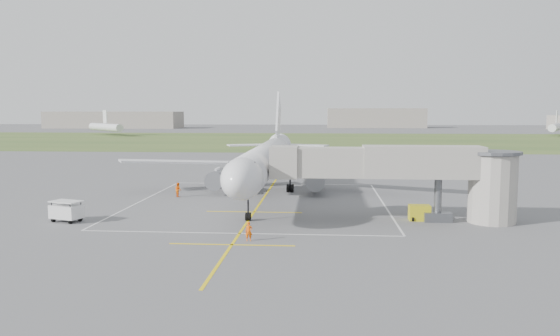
# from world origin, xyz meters

# --- Properties ---
(ground) EXTENTS (700.00, 700.00, 0.00)m
(ground) POSITION_xyz_m (0.00, 0.00, 0.00)
(ground) COLOR #4E4E50
(ground) RESTS_ON ground
(grass_strip) EXTENTS (700.00, 120.00, 0.02)m
(grass_strip) POSITION_xyz_m (0.00, 130.00, 0.01)
(grass_strip) COLOR #385525
(grass_strip) RESTS_ON ground
(apron_markings) EXTENTS (28.20, 60.00, 0.01)m
(apron_markings) POSITION_xyz_m (0.00, -5.82, 0.01)
(apron_markings) COLOR yellow
(apron_markings) RESTS_ON ground
(airliner) EXTENTS (38.93, 46.75, 13.52)m
(airliner) POSITION_xyz_m (-0.00, 0.75, 4.39)
(airliner) COLOR silver
(airliner) RESTS_ON ground
(jet_bridge) EXTENTS (23.40, 5.00, 7.20)m
(jet_bridge) POSITION_xyz_m (15.72, -13.50, 4.74)
(jet_bridge) COLOR #9C968C
(jet_bridge) RESTS_ON ground
(gpu_unit) EXTENTS (2.00, 1.43, 1.49)m
(gpu_unit) POSITION_xyz_m (16.39, -13.10, 0.74)
(gpu_unit) COLOR gold
(gpu_unit) RESTS_ON ground
(baggage_cart) EXTENTS (3.27, 2.55, 2.00)m
(baggage_cart) POSITION_xyz_m (-17.13, -16.31, 1.02)
(baggage_cart) COLOR silver
(baggage_cart) RESTS_ON ground
(ramp_worker_nose) EXTENTS (0.63, 0.47, 1.57)m
(ramp_worker_nose) POSITION_xyz_m (1.17, -22.61, 0.78)
(ramp_worker_nose) COLOR #FF5D08
(ramp_worker_nose) RESTS_ON ground
(ramp_worker_wing) EXTENTS (1.06, 1.08, 1.75)m
(ramp_worker_wing) POSITION_xyz_m (-10.54, -0.67, 0.88)
(ramp_worker_wing) COLOR #FF6708
(ramp_worker_wing) RESTS_ON ground
(distant_hangars) EXTENTS (345.00, 49.00, 12.00)m
(distant_hangars) POSITION_xyz_m (-16.15, 265.19, 5.17)
(distant_hangars) COLOR gray
(distant_hangars) RESTS_ON ground
(distant_aircraft) EXTENTS (213.64, 43.94, 8.85)m
(distant_aircraft) POSITION_xyz_m (10.75, 169.32, 3.59)
(distant_aircraft) COLOR silver
(distant_aircraft) RESTS_ON ground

